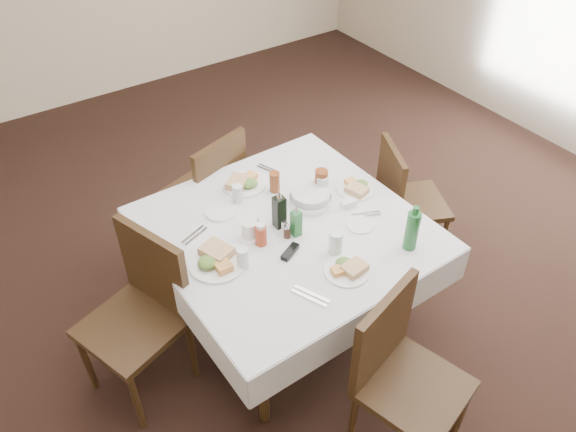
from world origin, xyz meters
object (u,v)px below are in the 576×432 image
at_px(chair_south, 399,368).
at_px(chair_west, 143,305).
at_px(oil_cruet_green, 296,222).
at_px(coffee_mug, 250,230).
at_px(oil_cruet_dark, 279,211).
at_px(green_bottle, 412,230).
at_px(ketchup_bottle, 261,235).
at_px(water_s, 336,242).
at_px(water_e, 322,186).
at_px(bread_basket, 311,198).
at_px(water_w, 243,257).
at_px(chair_north, 211,187).
at_px(dining_table, 287,237).
at_px(water_n, 238,194).
at_px(chair_east, 403,196).

xyz_separation_m(chair_south, chair_west, (-0.86, 1.04, 0.01)).
bearing_deg(oil_cruet_green, coffee_mug, 149.19).
relative_size(chair_south, oil_cruet_dark, 3.86).
bearing_deg(green_bottle, ketchup_bottle, 143.78).
height_order(chair_south, oil_cruet_green, chair_south).
height_order(water_s, water_e, water_s).
bearing_deg(bread_basket, green_bottle, -70.19).
height_order(chair_south, water_w, chair_south).
height_order(bread_basket, oil_cruet_green, oil_cruet_green).
height_order(chair_south, green_bottle, green_bottle).
relative_size(chair_north, oil_cruet_dark, 3.75).
bearing_deg(water_e, dining_table, -159.75).
relative_size(water_n, green_bottle, 0.41).
distance_m(water_w, green_bottle, 0.90).
distance_m(dining_table, water_w, 0.40).
xyz_separation_m(chair_north, water_s, (0.15, -1.14, 0.29)).
distance_m(dining_table, water_e, 0.39).
xyz_separation_m(water_n, bread_basket, (0.34, -0.25, -0.02)).
bearing_deg(ketchup_bottle, dining_table, 9.96).
distance_m(chair_west, ketchup_bottle, 0.72).
bearing_deg(ketchup_bottle, bread_basket, 17.30).
bearing_deg(oil_cruet_dark, water_w, -154.34).
relative_size(chair_east, oil_cruet_dark, 3.51).
xyz_separation_m(oil_cruet_dark, ketchup_bottle, (-0.16, -0.07, -0.04)).
bearing_deg(chair_west, green_bottle, -24.61).
bearing_deg(dining_table, water_s, -72.10).
bearing_deg(water_e, chair_south, -107.22).
height_order(water_n, water_s, water_s).
bearing_deg(oil_cruet_dark, dining_table, -50.17).
relative_size(water_e, coffee_mug, 0.89).
relative_size(bread_basket, oil_cruet_green, 1.23).
bearing_deg(green_bottle, water_n, 123.21).
xyz_separation_m(chair_north, oil_cruet_green, (0.06, -0.91, 0.31)).
bearing_deg(chair_east, chair_south, -134.04).
distance_m(chair_west, green_bottle, 1.47).
distance_m(chair_east, water_s, 1.02).
bearing_deg(chair_south, water_e, 72.78).
bearing_deg(ketchup_bottle, water_s, -43.51).
bearing_deg(bread_basket, ketchup_bottle, -162.70).
xyz_separation_m(dining_table, bread_basket, (0.23, 0.10, 0.11)).
relative_size(water_n, ketchup_bottle, 0.84).
relative_size(chair_east, water_s, 6.59).
height_order(chair_north, bread_basket, chair_north).
distance_m(chair_west, bread_basket, 1.11).
distance_m(chair_south, water_n, 1.33).
bearing_deg(oil_cruet_green, water_e, 31.63).
distance_m(chair_south, water_e, 1.16).
bearing_deg(chair_south, chair_north, 91.83).
bearing_deg(bread_basket, water_e, 13.91).
relative_size(dining_table, bread_basket, 5.87).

